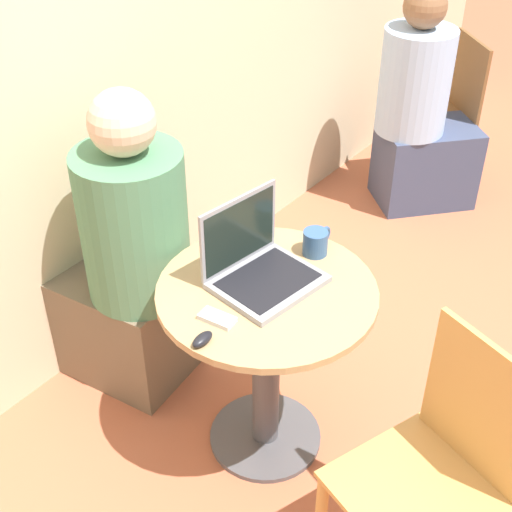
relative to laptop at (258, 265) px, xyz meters
name	(u,v)px	position (x,y,z in m)	size (l,w,h in m)	color
ground_plane	(265,437)	(-0.02, -0.05, -0.76)	(12.00, 12.00, 0.00)	#B26042
back_wall	(47,40)	(-0.02, 0.84, 0.54)	(7.00, 0.05, 2.60)	beige
round_table	(266,339)	(-0.02, -0.05, -0.27)	(0.70, 0.70, 0.70)	#4C4C51
laptop	(258,265)	(0.00, 0.00, 0.00)	(0.35, 0.31, 0.26)	gray
cell_phone	(217,318)	(-0.23, -0.02, -0.05)	(0.07, 0.11, 0.02)	silver
computer_mouse	(203,339)	(-0.33, -0.05, -0.04)	(0.08, 0.04, 0.03)	black
coffee_cup	(316,242)	(0.23, -0.06, -0.01)	(0.13, 0.08, 0.09)	#335684
chair_empty	(436,476)	(-0.15, -0.72, -0.31)	(0.51, 0.51, 0.86)	tan
person_seated	(127,270)	(-0.05, 0.57, -0.25)	(0.42, 0.60, 1.22)	brown
chair_background	(441,113)	(2.06, 0.30, -0.32)	(0.56, 0.56, 0.83)	brown
person_background	(421,120)	(1.81, 0.31, -0.27)	(0.60, 0.59, 1.18)	#3D4766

